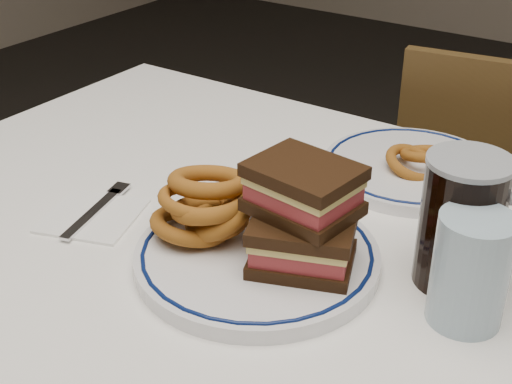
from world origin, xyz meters
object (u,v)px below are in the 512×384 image
Objects in this scene: main_plate at (257,256)px; far_plate at (411,168)px; chair_far at (492,222)px; beer_mug at (464,221)px; reuben_sandwich at (303,216)px.

main_plate reaches higher than far_plate.
chair_far is 0.77m from beer_mug.
beer_mug is at bearing 26.22° from main_plate.
main_plate is 1.87× the size of beer_mug.
far_plate is (-0.15, 0.22, -0.07)m from beer_mug.
beer_mug is (0.21, 0.10, 0.07)m from main_plate.
beer_mug is (0.12, -0.66, 0.37)m from chair_far.
reuben_sandwich is 0.55× the size of far_plate.
beer_mug is at bearing -79.34° from chair_far.
far_plate is (0.00, 0.31, -0.07)m from reuben_sandwich.
chair_far is at bearing 86.59° from far_plate.
reuben_sandwich is 0.91× the size of beer_mug.
main_plate is 0.33m from far_plate.
main_plate is at bearing -96.25° from chair_far.
reuben_sandwich reaches higher than main_plate.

